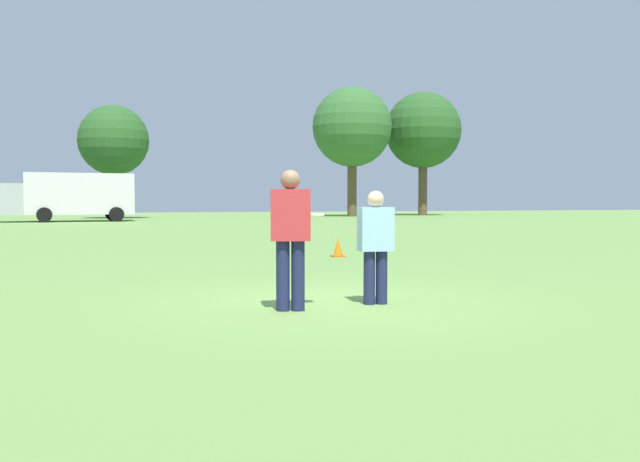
# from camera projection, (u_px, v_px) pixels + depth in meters

# --- Properties ---
(ground_plane) EXTENTS (145.83, 145.83, 0.00)m
(ground_plane) POSITION_uv_depth(u_px,v_px,m) (325.00, 303.00, 9.57)
(ground_plane) COLOR #6B9347
(player_thrower) EXTENTS (0.56, 0.40, 1.80)m
(player_thrower) POSITION_uv_depth(u_px,v_px,m) (290.00, 232.00, 8.83)
(player_thrower) COLOR #1E234C
(player_thrower) RESTS_ON ground
(player_defender) EXTENTS (0.47, 0.30, 1.54)m
(player_defender) POSITION_uv_depth(u_px,v_px,m) (376.00, 241.00, 9.39)
(player_defender) COLOR #1E234C
(player_defender) RESTS_ON ground
(frisbee) EXTENTS (0.27, 0.27, 0.04)m
(frisbee) POSITION_uv_depth(u_px,v_px,m) (314.00, 215.00, 9.03)
(frisbee) COLOR white
(traffic_cone) EXTENTS (0.32, 0.32, 0.48)m
(traffic_cone) POSITION_uv_depth(u_px,v_px,m) (338.00, 248.00, 17.33)
(traffic_cone) COLOR #D8590C
(traffic_cone) RESTS_ON ground
(box_truck) EXTENTS (8.65, 3.40, 3.18)m
(box_truck) POSITION_uv_depth(u_px,v_px,m) (69.00, 195.00, 45.76)
(box_truck) COLOR white
(box_truck) RESTS_ON ground
(tree_center_elm) EXTENTS (5.33, 5.33, 8.66)m
(tree_center_elm) POSITION_uv_depth(u_px,v_px,m) (114.00, 141.00, 52.99)
(tree_center_elm) COLOR brown
(tree_center_elm) RESTS_ON ground
(tree_east_birch) EXTENTS (6.89, 6.89, 11.19)m
(tree_east_birch) POSITION_uv_depth(u_px,v_px,m) (352.00, 128.00, 59.99)
(tree_east_birch) COLOR brown
(tree_east_birch) RESTS_ON ground
(tree_east_oak) EXTENTS (7.02, 7.02, 11.41)m
(tree_east_oak) POSITION_uv_depth(u_px,v_px,m) (423.00, 131.00, 64.28)
(tree_east_oak) COLOR brown
(tree_east_oak) RESTS_ON ground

